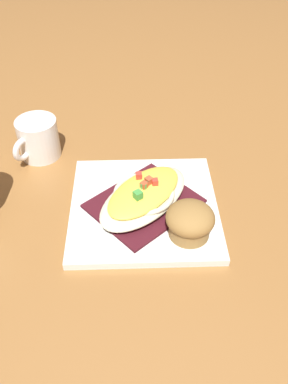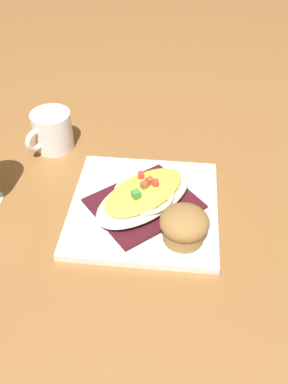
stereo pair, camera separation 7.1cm
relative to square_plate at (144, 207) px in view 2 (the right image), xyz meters
The scene contains 6 objects.
ground_plane 0.01m from the square_plate, ahead, with size 2.60×2.60×0.00m, color olive.
square_plate is the anchor object (origin of this frame).
folded_napkin 0.01m from the square_plate, ahead, with size 0.17×0.14×0.01m, color #45131D.
gratin_dish 0.03m from the square_plate, 17.64° to the left, with size 0.20×0.22×0.05m.
muffin 0.11m from the square_plate, 40.89° to the right, with size 0.08×0.08×0.06m.
coffee_mug 0.27m from the square_plate, 144.86° to the left, with size 0.08×0.11×0.08m.
Camera 2 is at (0.09, -0.52, 0.52)m, focal length 38.81 mm.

